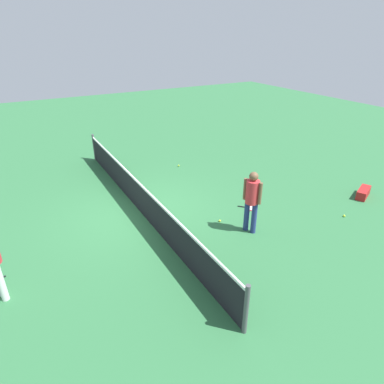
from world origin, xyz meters
TOP-DOWN VIEW (x-y plane):
  - ground_plane at (0.00, 0.00)m, footprint 40.00×40.00m
  - court_net at (0.00, 0.00)m, footprint 10.09×0.09m
  - player_near_side at (-2.41, -2.15)m, footprint 0.52×0.44m
  - tennis_racket_near_player at (-1.46, -2.96)m, footprint 0.55×0.52m
  - tennis_ball_near_player at (-3.17, -4.99)m, footprint 0.07×0.07m
  - tennis_ball_by_net at (2.64, -2.64)m, footprint 0.07×0.07m
  - tennis_ball_midcourt at (-1.64, -1.72)m, footprint 0.07×0.07m
  - equipment_bag at (-2.58, -6.63)m, footprint 0.58×0.84m

SIDE VIEW (x-z plane):
  - ground_plane at x=0.00m, z-range 0.00..0.00m
  - tennis_racket_near_player at x=-1.46m, z-range 0.00..0.03m
  - tennis_ball_near_player at x=-3.17m, z-range 0.00..0.07m
  - tennis_ball_by_net at x=2.64m, z-range 0.00..0.07m
  - tennis_ball_midcourt at x=-1.64m, z-range 0.00..0.07m
  - equipment_bag at x=-2.58m, z-range 0.00..0.28m
  - court_net at x=0.00m, z-range -0.03..1.04m
  - player_near_side at x=-2.41m, z-range 0.16..1.86m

